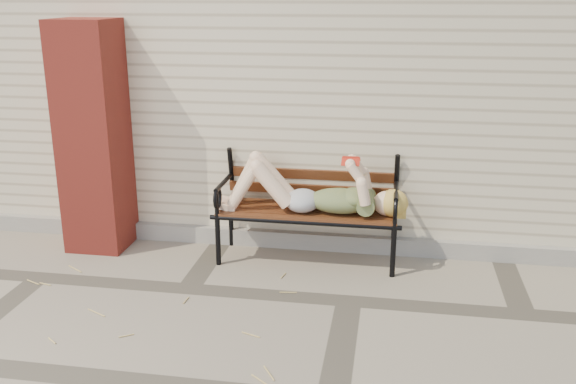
# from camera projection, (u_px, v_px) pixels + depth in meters

# --- Properties ---
(ground) EXTENTS (80.00, 80.00, 0.00)m
(ground) POSITION_uv_depth(u_px,v_px,m) (349.00, 301.00, 4.79)
(ground) COLOR gray
(ground) RESTS_ON ground
(house_wall) EXTENTS (8.00, 4.00, 3.00)m
(house_wall) POSITION_uv_depth(u_px,v_px,m) (373.00, 58.00, 7.16)
(house_wall) COLOR beige
(house_wall) RESTS_ON ground
(foundation_strip) EXTENTS (8.00, 0.10, 0.15)m
(foundation_strip) POSITION_uv_depth(u_px,v_px,m) (357.00, 243.00, 5.68)
(foundation_strip) COLOR #9D988E
(foundation_strip) RESTS_ON ground
(brick_pillar) EXTENTS (0.50, 0.50, 2.00)m
(brick_pillar) POSITION_uv_depth(u_px,v_px,m) (94.00, 137.00, 5.56)
(brick_pillar) COLOR #A62F25
(brick_pillar) RESTS_ON ground
(garden_bench) EXTENTS (1.65, 0.66, 1.07)m
(garden_bench) POSITION_uv_depth(u_px,v_px,m) (309.00, 190.00, 5.45)
(garden_bench) COLOR black
(garden_bench) RESTS_ON ground
(reading_woman) EXTENTS (1.56, 0.35, 0.49)m
(reading_woman) POSITION_uv_depth(u_px,v_px,m) (309.00, 191.00, 5.31)
(reading_woman) COLOR #0B3A4E
(reading_woman) RESTS_ON ground
(straw_scatter) EXTENTS (2.86, 1.51, 0.01)m
(straw_scatter) POSITION_uv_depth(u_px,v_px,m) (123.00, 306.00, 4.70)
(straw_scatter) COLOR tan
(straw_scatter) RESTS_ON ground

